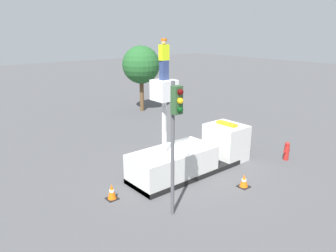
% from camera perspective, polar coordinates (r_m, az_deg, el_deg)
% --- Properties ---
extents(ground_plane, '(120.00, 120.00, 0.00)m').
position_cam_1_polar(ground_plane, '(16.67, 3.09, -8.19)').
color(ground_plane, '#4C4C4F').
extents(bucket_truck, '(6.88, 2.10, 4.84)m').
position_cam_1_polar(bucket_truck, '(16.58, 4.12, -5.15)').
color(bucket_truck, black).
rests_on(bucket_truck, ground).
extents(worker, '(0.40, 0.26, 1.75)m').
position_cam_1_polar(worker, '(14.29, -0.70, 11.53)').
color(worker, navy).
rests_on(worker, bucket_truck).
extents(traffic_light_pole, '(0.34, 0.57, 5.24)m').
position_cam_1_polar(traffic_light_pole, '(11.70, 1.28, 0.37)').
color(traffic_light_pole, '#515156').
rests_on(traffic_light_pole, ground).
extents(fire_hydrant, '(0.52, 0.28, 1.05)m').
position_cam_1_polar(fire_hydrant, '(19.21, 19.96, -4.12)').
color(fire_hydrant, '#B2231E').
rests_on(fire_hydrant, ground).
extents(traffic_cone_rear, '(0.47, 0.47, 0.70)m').
position_cam_1_polar(traffic_cone_rear, '(14.36, -9.76, -11.24)').
color(traffic_cone_rear, black).
rests_on(traffic_cone_rear, ground).
extents(traffic_cone_curbside, '(0.50, 0.50, 0.62)m').
position_cam_1_polar(traffic_cone_curbside, '(15.57, 13.09, -9.31)').
color(traffic_cone_curbside, black).
rests_on(traffic_cone_curbside, ground).
extents(tree_left_bg, '(3.22, 3.22, 5.64)m').
position_cam_1_polar(tree_left_bg, '(28.52, -4.70, 10.54)').
color(tree_left_bg, brown).
rests_on(tree_left_bg, ground).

